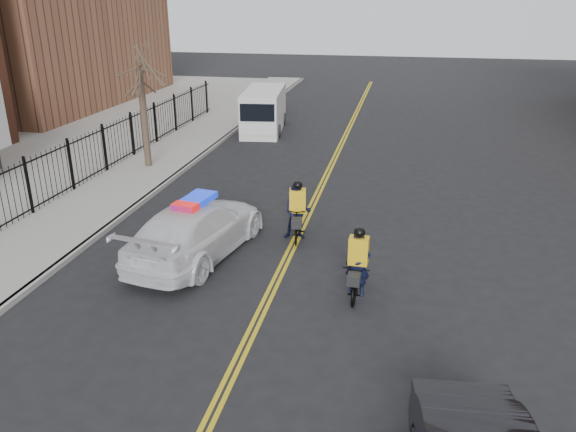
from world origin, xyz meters
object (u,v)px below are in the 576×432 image
(police_cruiser, at_px, (197,229))
(cyclist_far, at_px, (298,216))
(cargo_van, at_px, (263,111))
(cyclist_near, at_px, (357,272))

(police_cruiser, distance_m, cyclist_far, 3.10)
(cargo_van, bearing_deg, cyclist_far, -78.88)
(police_cruiser, xyz_separation_m, cargo_van, (-1.96, 15.63, 0.29))
(police_cruiser, xyz_separation_m, cyclist_far, (2.57, 1.72, -0.06))
(police_cruiser, height_order, cyclist_far, cyclist_far)
(police_cruiser, height_order, cyclist_near, cyclist_near)
(cargo_van, height_order, cyclist_far, cargo_van)
(cargo_van, relative_size, cyclist_far, 2.91)
(police_cruiser, bearing_deg, cyclist_near, 172.91)
(police_cruiser, height_order, cargo_van, cargo_van)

